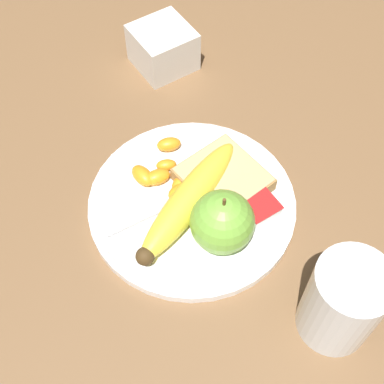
{
  "coord_description": "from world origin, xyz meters",
  "views": [
    {
      "loc": [
        0.3,
        -0.19,
        0.55
      ],
      "look_at": [
        0.0,
        0.0,
        0.03
      ],
      "focal_mm": 50.0,
      "sensor_mm": 36.0,
      "label": 1
    }
  ],
  "objects_px": {
    "apple": "(220,223)",
    "banana": "(188,200)",
    "bread_slice": "(224,181)",
    "plate": "(192,203)",
    "condiment_caddy": "(163,48)",
    "fork": "(187,195)",
    "juice_glass": "(342,303)",
    "jam_packet": "(257,206)"
  },
  "relations": [
    {
      "from": "apple",
      "to": "banana",
      "type": "distance_m",
      "value": 0.06
    },
    {
      "from": "apple",
      "to": "bread_slice",
      "type": "height_order",
      "value": "apple"
    },
    {
      "from": "plate",
      "to": "apple",
      "type": "xyz_separation_m",
      "value": [
        0.06,
        -0.0,
        0.04
      ]
    },
    {
      "from": "condiment_caddy",
      "to": "plate",
      "type": "bearing_deg",
      "value": -23.73
    },
    {
      "from": "plate",
      "to": "condiment_caddy",
      "type": "xyz_separation_m",
      "value": [
        -0.24,
        0.1,
        0.02
      ]
    },
    {
      "from": "condiment_caddy",
      "to": "fork",
      "type": "bearing_deg",
      "value": -24.76
    },
    {
      "from": "plate",
      "to": "juice_glass",
      "type": "relative_size",
      "value": 2.29
    },
    {
      "from": "banana",
      "to": "condiment_caddy",
      "type": "height_order",
      "value": "condiment_caddy"
    },
    {
      "from": "condiment_caddy",
      "to": "juice_glass",
      "type": "bearing_deg",
      "value": -7.59
    },
    {
      "from": "juice_glass",
      "to": "banana",
      "type": "distance_m",
      "value": 0.21
    },
    {
      "from": "bread_slice",
      "to": "jam_packet",
      "type": "height_order",
      "value": "same"
    },
    {
      "from": "fork",
      "to": "bread_slice",
      "type": "bearing_deg",
      "value": -10.96
    },
    {
      "from": "fork",
      "to": "jam_packet",
      "type": "distance_m",
      "value": 0.09
    },
    {
      "from": "plate",
      "to": "jam_packet",
      "type": "xyz_separation_m",
      "value": [
        0.05,
        0.06,
        0.01
      ]
    },
    {
      "from": "juice_glass",
      "to": "jam_packet",
      "type": "height_order",
      "value": "juice_glass"
    },
    {
      "from": "bread_slice",
      "to": "condiment_caddy",
      "type": "height_order",
      "value": "condiment_caddy"
    },
    {
      "from": "apple",
      "to": "jam_packet",
      "type": "relative_size",
      "value": 1.67
    },
    {
      "from": "apple",
      "to": "condiment_caddy",
      "type": "height_order",
      "value": "apple"
    },
    {
      "from": "apple",
      "to": "bread_slice",
      "type": "relative_size",
      "value": 0.79
    },
    {
      "from": "plate",
      "to": "bread_slice",
      "type": "relative_size",
      "value": 2.43
    },
    {
      "from": "juice_glass",
      "to": "plate",
      "type": "bearing_deg",
      "value": -167.72
    },
    {
      "from": "banana",
      "to": "fork",
      "type": "xyz_separation_m",
      "value": [
        -0.02,
        0.01,
        -0.02
      ]
    },
    {
      "from": "juice_glass",
      "to": "fork",
      "type": "relative_size",
      "value": 0.6
    },
    {
      "from": "jam_packet",
      "to": "juice_glass",
      "type": "bearing_deg",
      "value": -4.56
    },
    {
      "from": "apple",
      "to": "jam_packet",
      "type": "xyz_separation_m",
      "value": [
        -0.01,
        0.06,
        -0.03
      ]
    },
    {
      "from": "bread_slice",
      "to": "condiment_caddy",
      "type": "bearing_deg",
      "value": 166.31
    },
    {
      "from": "banana",
      "to": "fork",
      "type": "relative_size",
      "value": 1.04
    },
    {
      "from": "bread_slice",
      "to": "jam_packet",
      "type": "xyz_separation_m",
      "value": [
        0.05,
        0.01,
        -0.0
      ]
    },
    {
      "from": "banana",
      "to": "fork",
      "type": "height_order",
      "value": "banana"
    },
    {
      "from": "juice_glass",
      "to": "fork",
      "type": "height_order",
      "value": "juice_glass"
    },
    {
      "from": "jam_packet",
      "to": "bread_slice",
      "type": "bearing_deg",
      "value": -167.12
    },
    {
      "from": "banana",
      "to": "apple",
      "type": "bearing_deg",
      "value": 6.95
    },
    {
      "from": "apple",
      "to": "condiment_caddy",
      "type": "bearing_deg",
      "value": 160.27
    },
    {
      "from": "plate",
      "to": "condiment_caddy",
      "type": "relative_size",
      "value": 3.18
    },
    {
      "from": "condiment_caddy",
      "to": "banana",
      "type": "bearing_deg",
      "value": -25.0
    },
    {
      "from": "banana",
      "to": "condiment_caddy",
      "type": "bearing_deg",
      "value": 155.0
    },
    {
      "from": "plate",
      "to": "condiment_caddy",
      "type": "height_order",
      "value": "condiment_caddy"
    },
    {
      "from": "juice_glass",
      "to": "condiment_caddy",
      "type": "height_order",
      "value": "juice_glass"
    },
    {
      "from": "apple",
      "to": "fork",
      "type": "relative_size",
      "value": 0.44
    },
    {
      "from": "fork",
      "to": "condiment_caddy",
      "type": "relative_size",
      "value": 2.33
    },
    {
      "from": "condiment_caddy",
      "to": "bread_slice",
      "type": "bearing_deg",
      "value": -13.69
    },
    {
      "from": "bread_slice",
      "to": "condiment_caddy",
      "type": "relative_size",
      "value": 1.31
    }
  ]
}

